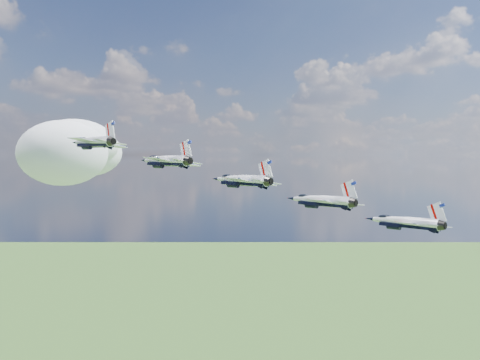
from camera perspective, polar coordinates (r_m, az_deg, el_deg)
cloud_far at (r=287.94m, az=-17.62°, el=3.27°), size 61.47×48.29×24.15m
jet_0 at (r=93.15m, az=-15.53°, el=3.93°), size 11.49×14.78×5.40m
jet_1 at (r=88.46m, az=-8.09°, el=2.07°), size 11.49×14.78×5.40m
jet_2 at (r=85.51m, az=0.00°, el=-0.00°), size 11.49×14.78×5.40m
jet_3 at (r=84.49m, az=8.47°, el=-2.17°), size 11.49×14.78×5.40m
jet_4 at (r=85.45m, az=16.97°, el=-4.29°), size 11.49×14.78×5.40m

